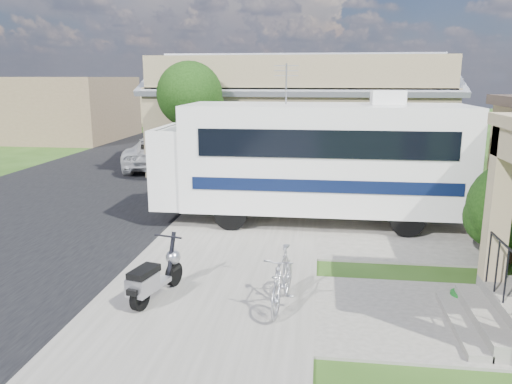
# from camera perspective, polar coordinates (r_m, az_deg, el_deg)

# --- Properties ---
(ground) EXTENTS (120.00, 120.00, 0.00)m
(ground) POSITION_cam_1_polar(r_m,az_deg,el_deg) (9.94, 1.00, -10.66)
(ground) COLOR #213F11
(street_slab) EXTENTS (9.00, 80.00, 0.02)m
(street_slab) POSITION_cam_1_polar(r_m,az_deg,el_deg) (21.24, -16.31, 1.67)
(street_slab) COLOR black
(street_slab) RESTS_ON ground
(sidewalk_slab) EXTENTS (4.00, 80.00, 0.06)m
(sidewalk_slab) POSITION_cam_1_polar(r_m,az_deg,el_deg) (19.56, 1.41, 1.31)
(sidewalk_slab) COLOR #65635B
(sidewalk_slab) RESTS_ON ground
(driveway_slab) EXTENTS (7.00, 6.00, 0.05)m
(driveway_slab) POSITION_cam_1_polar(r_m,az_deg,el_deg) (14.12, 9.16, -3.47)
(driveway_slab) COLOR #65635B
(driveway_slab) RESTS_ON ground
(walk_slab) EXTENTS (4.00, 3.00, 0.05)m
(walk_slab) POSITION_cam_1_polar(r_m,az_deg,el_deg) (9.18, 19.71, -13.38)
(walk_slab) COLOR #65635B
(walk_slab) RESTS_ON ground
(warehouse) EXTENTS (12.50, 8.40, 5.04)m
(warehouse) POSITION_cam_1_polar(r_m,az_deg,el_deg) (23.12, 4.99, 7.98)
(warehouse) COLOR #887555
(warehouse) RESTS_ON ground
(distant_bldg_far) EXTENTS (10.00, 8.00, 4.00)m
(distant_bldg_far) POSITION_cam_1_polar(r_m,az_deg,el_deg) (35.95, -22.89, 8.82)
(distant_bldg_far) COLOR brown
(distant_bldg_far) RESTS_ON ground
(distant_bldg_near) EXTENTS (8.00, 7.00, 3.20)m
(distant_bldg_near) POSITION_cam_1_polar(r_m,az_deg,el_deg) (45.99, -13.09, 9.68)
(distant_bldg_near) COLOR #887555
(distant_bldg_near) RESTS_ON ground
(street_tree_a) EXTENTS (2.44, 2.40, 4.58)m
(street_tree_a) POSITION_cam_1_polar(r_m,az_deg,el_deg) (18.72, -7.24, 10.63)
(street_tree_a) COLOR #301F15
(street_tree_a) RESTS_ON ground
(street_tree_b) EXTENTS (2.44, 2.40, 4.73)m
(street_tree_b) POSITION_cam_1_polar(r_m,az_deg,el_deg) (28.50, -2.08, 11.78)
(street_tree_b) COLOR #301F15
(street_tree_b) RESTS_ON ground
(street_tree_c) EXTENTS (2.44, 2.40, 4.42)m
(street_tree_c) POSITION_cam_1_polar(r_m,az_deg,el_deg) (37.41, 0.25, 11.64)
(street_tree_c) COLOR #301F15
(street_tree_c) RESTS_ON ground
(motorhome) EXTENTS (8.39, 2.78, 4.29)m
(motorhome) POSITION_cam_1_polar(r_m,az_deg,el_deg) (13.82, 6.49, 3.99)
(motorhome) COLOR white
(motorhome) RESTS_ON ground
(scooter) EXTENTS (0.73, 1.61, 1.07)m
(scooter) POSITION_cam_1_polar(r_m,az_deg,el_deg) (9.25, -11.60, -9.57)
(scooter) COLOR black
(scooter) RESTS_ON ground
(bicycle) EXTENTS (0.68, 1.77, 1.03)m
(bicycle) POSITION_cam_1_polar(r_m,az_deg,el_deg) (8.81, 3.00, -10.21)
(bicycle) COLOR #9F9EA5
(bicycle) RESTS_ON ground
(pickup_truck) EXTENTS (3.13, 5.56, 1.47)m
(pickup_truck) POSITION_cam_1_polar(r_m,az_deg,el_deg) (22.87, -10.88, 4.58)
(pickup_truck) COLOR silver
(pickup_truck) RESTS_ON ground
(van) EXTENTS (3.46, 6.95, 1.94)m
(van) POSITION_cam_1_polar(r_m,az_deg,el_deg) (30.30, -6.38, 7.19)
(van) COLOR silver
(van) RESTS_ON ground
(garden_hose) EXTENTS (0.40, 0.40, 0.18)m
(garden_hose) POSITION_cam_1_polar(r_m,az_deg,el_deg) (9.92, 22.42, -11.19)
(garden_hose) COLOR #125E1B
(garden_hose) RESTS_ON ground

